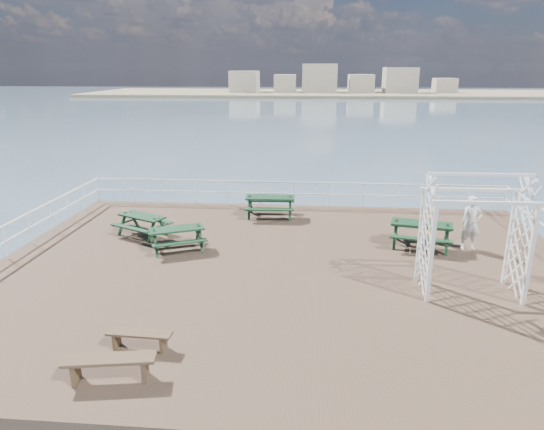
% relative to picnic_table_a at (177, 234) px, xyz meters
% --- Properties ---
extents(ground, '(18.00, 14.00, 0.30)m').
position_rel_picnic_table_a_xyz_m(ground, '(3.66, -1.23, -0.70)').
color(ground, brown).
rests_on(ground, ground).
extents(sea_backdrop, '(300.00, 300.00, 9.20)m').
position_rel_picnic_table_a_xyz_m(sea_backdrop, '(16.20, 132.84, -1.05)').
color(sea_backdrop, '#475F77').
rests_on(sea_backdrop, ground).
extents(railing, '(17.77, 13.76, 1.10)m').
position_rel_picnic_table_a_xyz_m(railing, '(3.59, 1.34, 0.33)').
color(railing, white).
rests_on(railing, ground).
extents(picnic_table_a, '(2.18, 2.01, 0.85)m').
position_rel_picnic_table_a_xyz_m(picnic_table_a, '(0.00, 0.00, 0.00)').
color(picnic_table_a, '#123218').
rests_on(picnic_table_a, ground).
extents(picnic_table_b, '(2.00, 1.64, 0.95)m').
position_rel_picnic_table_a_xyz_m(picnic_table_b, '(2.73, 3.97, 0.06)').
color(picnic_table_b, '#123218').
rests_on(picnic_table_b, ground).
extents(picnic_table_c, '(2.27, 1.98, 0.96)m').
position_rel_picnic_table_a_xyz_m(picnic_table_c, '(8.10, 0.96, 0.07)').
color(picnic_table_c, '#123218').
rests_on(picnic_table_c, ground).
extents(picnic_table_d, '(2.19, 2.04, 0.85)m').
position_rel_picnic_table_a_xyz_m(picnic_table_d, '(-1.64, 1.30, -0.00)').
color(picnic_table_d, '#123218').
rests_on(picnic_table_d, ground).
extents(flat_bench_near, '(1.79, 0.70, 0.50)m').
position_rel_picnic_table_a_xyz_m(flat_bench_near, '(0.63, -7.03, -0.17)').
color(flat_bench_near, brown).
rests_on(flat_bench_near, ground).
extents(flat_bench_far, '(1.42, 0.40, 0.40)m').
position_rel_picnic_table_a_xyz_m(flat_bench_far, '(0.82, -5.91, -0.24)').
color(flat_bench_far, brown).
rests_on(flat_bench_far, ground).
extents(trellis_arbor, '(2.65, 1.45, 3.27)m').
position_rel_picnic_table_a_xyz_m(trellis_arbor, '(8.66, -2.44, 0.91)').
color(trellis_arbor, white).
rests_on(trellis_arbor, ground).
extents(person, '(0.69, 0.47, 1.82)m').
position_rel_picnic_table_a_xyz_m(person, '(9.66, 0.87, 0.37)').
color(person, white).
rests_on(person, ground).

